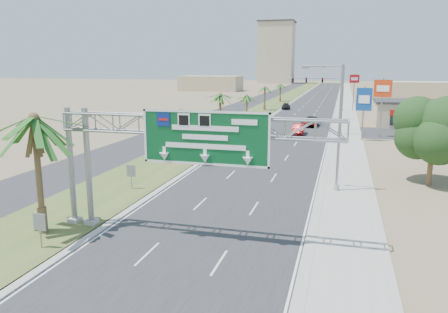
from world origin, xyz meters
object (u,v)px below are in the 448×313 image
car_mid_lane (298,129)px  sign_gantry (181,135)px  palm_near (34,119)px  signal_mast (330,93)px  car_left_lane (213,156)px  pole_sign_red_near (383,92)px  store_building (432,114)px  pole_sign_blue (364,101)px  car_far (286,106)px  pole_sign_red_far (354,82)px  car_right_lane (311,122)px

car_mid_lane → sign_gantry: bearing=-96.3°
sign_gantry → palm_near: bearing=-166.7°
signal_mast → sign_gantry: bearing=-95.7°
palm_near → car_mid_lane: (10.70, 43.20, -6.16)m
car_left_lane → palm_near: bearing=-98.4°
signal_mast → pole_sign_red_near: bearing=-69.3°
pole_sign_red_near → sign_gantry: bearing=-108.5°
store_building → pole_sign_blue: (-11.68, -18.08, 3.30)m
car_left_lane → car_mid_lane: 22.37m
car_far → pole_sign_blue: 44.44m
pole_sign_blue → pole_sign_red_far: size_ratio=0.88×
car_mid_lane → car_far: 38.68m
car_right_lane → pole_sign_red_near: 14.90m
store_building → car_far: 35.85m
sign_gantry → car_right_lane: (3.67, 50.95, -5.28)m
car_left_lane → store_building: bearing=55.4°
palm_near → pole_sign_red_near: palm_near is taller
palm_near → car_right_lane: bearing=77.4°
signal_mast → car_left_lane: bearing=-103.7°
palm_near → pole_sign_red_far: bearing=76.8°
store_building → signal_mast: bearing=160.5°
sign_gantry → pole_sign_blue: 39.67m
signal_mast → car_far: (-10.38, 17.33, -4.19)m
signal_mast → pole_sign_red_far: size_ratio=1.25×
car_left_lane → pole_sign_red_near: (17.98, 21.81, 5.73)m
signal_mast → pole_sign_blue: (5.14, -24.05, 0.45)m
pole_sign_blue → car_right_lane: bearing=120.8°
sign_gantry → car_right_lane: 51.35m
car_far → sign_gantry: bearing=-90.3°
pole_sign_blue → store_building: bearing=57.1°
car_far → pole_sign_red_near: pole_sign_red_near is taller
store_building → car_left_lane: 45.22m
store_building → pole_sign_red_near: size_ratio=2.18×
car_mid_lane → car_right_lane: 9.73m
pole_sign_red_near → pole_sign_blue: (-2.54, -3.72, -1.11)m
sign_gantry → palm_near: (-8.14, -1.93, 0.87)m
car_left_lane → car_far: car_left_lane is taller
palm_near → pole_sign_blue: (19.52, 39.92, -1.63)m
store_building → pole_sign_red_near: bearing=-122.5°
car_mid_lane → store_building: bearing=33.1°
car_left_lane → pole_sign_red_near: bearing=52.7°
car_far → palm_near: bearing=-96.1°
car_left_lane → pole_sign_red_near: pole_sign_red_near is taller
car_right_lane → pole_sign_red_near: size_ratio=0.68×
signal_mast → store_building: (16.83, -5.97, -2.85)m
car_left_lane → pole_sign_red_far: (14.91, 59.41, 5.81)m
car_right_lane → car_far: car_right_lane is taller
palm_near → pole_sign_red_far: size_ratio=1.01×
palm_near → car_far: palm_near is taller
car_mid_lane → pole_sign_red_near: pole_sign_red_near is taller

